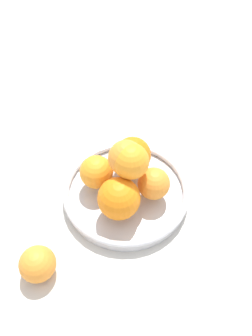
{
  "coord_description": "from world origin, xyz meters",
  "views": [
    {
      "loc": [
        -0.09,
        0.38,
        0.57
      ],
      "look_at": [
        0.0,
        0.0,
        0.09
      ],
      "focal_mm": 35.0,
      "sensor_mm": 36.0,
      "label": 1
    }
  ],
  "objects": [
    {
      "name": "stray_orange",
      "position": [
        0.11,
        0.2,
        0.03
      ],
      "size": [
        0.06,
        0.06,
        0.06
      ],
      "primitive_type": "sphere",
      "color": "orange",
      "rests_on": "ground_plane"
    },
    {
      "name": "ground_plane",
      "position": [
        0.0,
        0.0,
        0.0
      ],
      "size": [
        4.0,
        4.0,
        0.0
      ],
      "primitive_type": "plane",
      "color": "beige"
    },
    {
      "name": "fruit_bowl",
      "position": [
        0.0,
        0.0,
        0.02
      ],
      "size": [
        0.26,
        0.26,
        0.03
      ],
      "color": "silver",
      "rests_on": "ground_plane"
    },
    {
      "name": "orange_pile",
      "position": [
        0.0,
        0.0,
        0.08
      ],
      "size": [
        0.18,
        0.19,
        0.13
      ],
      "color": "orange",
      "rests_on": "fruit_bowl"
    }
  ]
}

